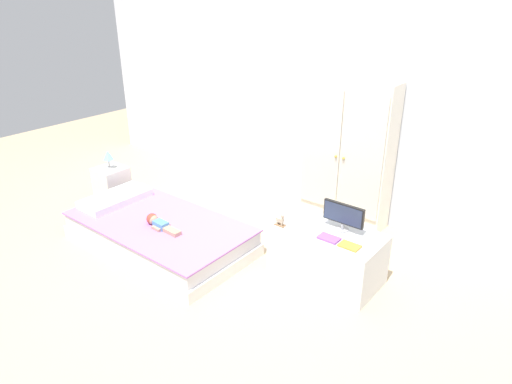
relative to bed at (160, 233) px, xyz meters
The scene contains 13 objects.
ground_plane 0.68m from the bed, ahead, with size 10.00×10.00×0.02m, color tan.
back_wall 2.15m from the bed, 67.89° to the left, with size 6.40×0.05×2.70m, color silver.
bed is the anchor object (origin of this frame).
pillow 0.64m from the bed, behind, with size 0.32×0.64×0.07m, color silver.
doll 0.19m from the bed, 45.07° to the right, with size 0.39×0.14×0.10m.
nightstand 1.10m from the bed, 165.60° to the left, with size 0.29×0.29×0.40m, color silver.
table_lamp 1.17m from the bed, 165.60° to the left, with size 0.10×0.10×0.19m.
wardrobe 1.87m from the bed, 55.20° to the left, with size 0.84×0.30×1.38m.
tv_stand 1.48m from the bed, 19.46° to the left, with size 0.83×0.46×0.41m, color silver.
tv_monitor 1.63m from the bed, 21.28° to the left, with size 0.33×0.10×0.22m.
rocking_horse_toy 1.16m from the bed, 17.56° to the left, with size 0.09×0.04×0.11m.
book_purple 1.54m from the bed, 14.96° to the left, with size 0.16×0.10×0.02m, color #8E51B2.
book_orange 1.70m from the bed, 13.46° to the left, with size 0.15×0.10×0.01m, color orange.
Camera 1 is at (2.20, -2.31, 2.13)m, focal length 32.25 mm.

